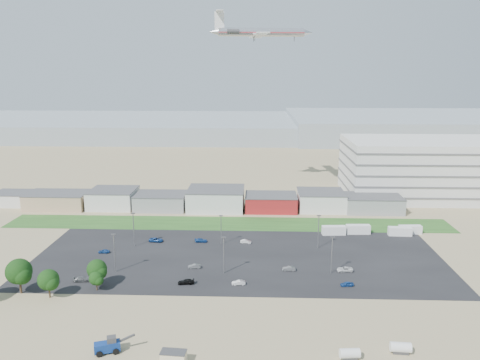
{
  "coord_description": "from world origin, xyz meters",
  "views": [
    {
      "loc": [
        10.4,
        -109.35,
        53.09
      ],
      "look_at": [
        5.48,
        22.0,
        23.07
      ],
      "focal_mm": 35.0,
      "sensor_mm": 36.0,
      "label": 1
    }
  ],
  "objects_px": {
    "telehandler": "(107,345)",
    "parked_car_10": "(82,279)",
    "portable_shed": "(174,357)",
    "parked_car_4": "(194,266)",
    "parked_car_11": "(246,241)",
    "parked_car_13": "(239,283)",
    "parked_car_6": "(201,240)",
    "parked_car_1": "(289,268)",
    "parked_car_3": "(186,282)",
    "parked_car_9": "(156,240)",
    "storage_tank_nw": "(350,353)",
    "box_trailer_a": "(334,230)",
    "parked_car_0": "(345,269)",
    "parked_car_5": "(104,251)",
    "parked_car_2": "(347,284)",
    "airliner": "(261,32)"
  },
  "relations": [
    {
      "from": "airliner",
      "to": "parked_car_6",
      "type": "relative_size",
      "value": 10.84
    },
    {
      "from": "storage_tank_nw",
      "to": "parked_car_5",
      "type": "bearing_deg",
      "value": 141.25
    },
    {
      "from": "storage_tank_nw",
      "to": "parked_car_9",
      "type": "bearing_deg",
      "value": 129.26
    },
    {
      "from": "parked_car_1",
      "to": "parked_car_2",
      "type": "bearing_deg",
      "value": 59.75
    },
    {
      "from": "telehandler",
      "to": "parked_car_10",
      "type": "bearing_deg",
      "value": 99.21
    },
    {
      "from": "parked_car_13",
      "to": "parked_car_6",
      "type": "bearing_deg",
      "value": -164.4
    },
    {
      "from": "parked_car_1",
      "to": "parked_car_11",
      "type": "bearing_deg",
      "value": -146.72
    },
    {
      "from": "parked_car_0",
      "to": "parked_car_4",
      "type": "xyz_separation_m",
      "value": [
        -41.61,
        0.61,
        -0.03
      ]
    },
    {
      "from": "parked_car_2",
      "to": "parked_car_1",
      "type": "bearing_deg",
      "value": -128.22
    },
    {
      "from": "portable_shed",
      "to": "parked_car_5",
      "type": "xyz_separation_m",
      "value": [
        -30.82,
        54.09,
        -0.64
      ]
    },
    {
      "from": "parked_car_1",
      "to": "parked_car_3",
      "type": "bearing_deg",
      "value": -68.32
    },
    {
      "from": "parked_car_11",
      "to": "parked_car_13",
      "type": "height_order",
      "value": "parked_car_13"
    },
    {
      "from": "parked_car_1",
      "to": "parked_car_5",
      "type": "height_order",
      "value": "parked_car_1"
    },
    {
      "from": "box_trailer_a",
      "to": "parked_car_0",
      "type": "xyz_separation_m",
      "value": [
        -1.68,
        -30.26,
        -0.87
      ]
    },
    {
      "from": "airliner",
      "to": "storage_tank_nw",
      "type": "bearing_deg",
      "value": -89.4
    },
    {
      "from": "parked_car_4",
      "to": "parked_car_11",
      "type": "distance_m",
      "value": 24.55
    },
    {
      "from": "telehandler",
      "to": "parked_car_4",
      "type": "height_order",
      "value": "telehandler"
    },
    {
      "from": "box_trailer_a",
      "to": "parked_car_5",
      "type": "bearing_deg",
      "value": -169.13
    },
    {
      "from": "parked_car_1",
      "to": "parked_car_6",
      "type": "distance_m",
      "value": 34.31
    },
    {
      "from": "parked_car_2",
      "to": "parked_car_4",
      "type": "distance_m",
      "value": 41.63
    },
    {
      "from": "parked_car_3",
      "to": "parked_car_10",
      "type": "bearing_deg",
      "value": -97.37
    },
    {
      "from": "parked_car_11",
      "to": "portable_shed",
      "type": "bearing_deg",
      "value": 175.08
    },
    {
      "from": "parked_car_0",
      "to": "parked_car_4",
      "type": "relative_size",
      "value": 1.24
    },
    {
      "from": "box_trailer_a",
      "to": "parked_car_3",
      "type": "bearing_deg",
      "value": -142.19
    },
    {
      "from": "portable_shed",
      "to": "parked_car_4",
      "type": "bearing_deg",
      "value": 97.19
    },
    {
      "from": "parked_car_3",
      "to": "parked_car_1",
      "type": "bearing_deg",
      "value": 102.94
    },
    {
      "from": "parked_car_5",
      "to": "parked_car_10",
      "type": "xyz_separation_m",
      "value": [
        0.65,
        -19.77,
        0.06
      ]
    },
    {
      "from": "storage_tank_nw",
      "to": "parked_car_13",
      "type": "bearing_deg",
      "value": 125.74
    },
    {
      "from": "parked_car_6",
      "to": "parked_car_11",
      "type": "relative_size",
      "value": 1.18
    },
    {
      "from": "parked_car_2",
      "to": "parked_car_11",
      "type": "distance_m",
      "value": 40.11
    },
    {
      "from": "parked_car_0",
      "to": "parked_car_10",
      "type": "xyz_separation_m",
      "value": [
        -69.85,
        -8.9,
        0.03
      ]
    },
    {
      "from": "airliner",
      "to": "parked_car_13",
      "type": "xyz_separation_m",
      "value": [
        -5.85,
        -94.52,
        -69.43
      ]
    },
    {
      "from": "parked_car_9",
      "to": "parked_car_1",
      "type": "bearing_deg",
      "value": -110.46
    },
    {
      "from": "parked_car_3",
      "to": "parked_car_11",
      "type": "distance_m",
      "value": 33.69
    },
    {
      "from": "telehandler",
      "to": "parked_car_5",
      "type": "height_order",
      "value": "telehandler"
    },
    {
      "from": "storage_tank_nw",
      "to": "parked_car_6",
      "type": "bearing_deg",
      "value": 120.02
    },
    {
      "from": "parked_car_1",
      "to": "parked_car_9",
      "type": "height_order",
      "value": "parked_car_9"
    },
    {
      "from": "parked_car_5",
      "to": "parked_car_10",
      "type": "height_order",
      "value": "parked_car_10"
    },
    {
      "from": "storage_tank_nw",
      "to": "box_trailer_a",
      "type": "relative_size",
      "value": 0.48
    },
    {
      "from": "parked_car_2",
      "to": "parked_car_3",
      "type": "xyz_separation_m",
      "value": [
        -41.32,
        -0.31,
        0.04
      ]
    },
    {
      "from": "telehandler",
      "to": "parked_car_9",
      "type": "bearing_deg",
      "value": 74.64
    },
    {
      "from": "parked_car_13",
      "to": "parked_car_4",
      "type": "bearing_deg",
      "value": -135.94
    },
    {
      "from": "parked_car_11",
      "to": "parked_car_13",
      "type": "distance_m",
      "value": 30.26
    },
    {
      "from": "airliner",
      "to": "parked_car_1",
      "type": "relative_size",
      "value": 12.16
    },
    {
      "from": "box_trailer_a",
      "to": "parked_car_0",
      "type": "relative_size",
      "value": 1.8
    },
    {
      "from": "parked_car_9",
      "to": "parked_car_13",
      "type": "distance_m",
      "value": 41.32
    },
    {
      "from": "telehandler",
      "to": "box_trailer_a",
      "type": "xyz_separation_m",
      "value": [
        54.83,
        70.62,
        -0.16
      ]
    },
    {
      "from": "telehandler",
      "to": "parked_car_11",
      "type": "bearing_deg",
      "value": 48.7
    },
    {
      "from": "portable_shed",
      "to": "parked_car_1",
      "type": "xyz_separation_m",
      "value": [
        24.37,
        43.22,
        -0.62
      ]
    },
    {
      "from": "storage_tank_nw",
      "to": "parked_car_4",
      "type": "xyz_separation_m",
      "value": [
        -35.19,
        41.18,
        -0.56
      ]
    }
  ]
}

